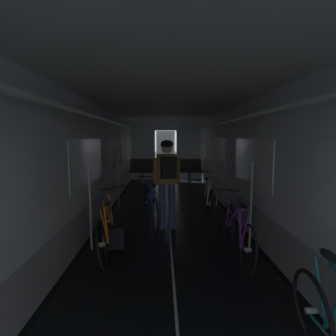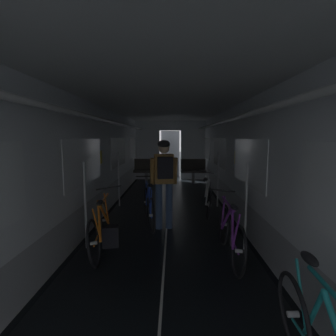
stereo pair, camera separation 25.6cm
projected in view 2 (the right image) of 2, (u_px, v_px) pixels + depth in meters
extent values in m
cube|color=black|center=(98.00, 224.00, 5.39)|extent=(0.08, 11.50, 0.01)
cube|color=black|center=(236.00, 225.00, 5.34)|extent=(0.08, 11.50, 0.01)
cube|color=beige|center=(167.00, 225.00, 5.36)|extent=(0.03, 11.27, 0.00)
cube|color=#9EA0A5|center=(93.00, 210.00, 5.36)|extent=(0.12, 11.50, 0.60)
cube|color=silver|center=(91.00, 150.00, 5.21)|extent=(0.12, 11.50, 1.85)
cube|color=white|center=(85.00, 162.00, 4.66)|extent=(0.02, 1.90, 0.80)
cube|color=white|center=(118.00, 152.00, 7.51)|extent=(0.02, 1.90, 0.80)
cube|color=white|center=(133.00, 148.00, 10.37)|extent=(0.02, 1.90, 0.80)
cube|color=yellow|center=(100.00, 157.00, 5.65)|extent=(0.01, 0.20, 0.28)
cylinder|color=white|center=(107.00, 121.00, 5.14)|extent=(0.07, 11.04, 0.07)
cylinder|color=#B7BABF|center=(85.00, 206.00, 4.16)|extent=(0.04, 0.04, 1.40)
cylinder|color=#B7BABF|center=(119.00, 179.00, 6.74)|extent=(0.04, 0.04, 1.40)
cube|color=#9EA0A5|center=(241.00, 211.00, 5.30)|extent=(0.12, 11.50, 0.60)
cube|color=silver|center=(243.00, 150.00, 5.15)|extent=(0.12, 11.50, 1.85)
cube|color=white|center=(248.00, 162.00, 4.61)|extent=(0.02, 1.90, 0.80)
cube|color=white|center=(219.00, 152.00, 7.46)|extent=(0.02, 1.90, 0.80)
cube|color=white|center=(207.00, 148.00, 10.31)|extent=(0.02, 1.90, 0.80)
cube|color=yellow|center=(236.00, 158.00, 5.52)|extent=(0.01, 0.20, 0.28)
cylinder|color=white|center=(227.00, 121.00, 5.09)|extent=(0.07, 11.04, 0.07)
cylinder|color=#B7BABF|center=(246.00, 207.00, 4.11)|extent=(0.04, 0.04, 1.40)
cylinder|color=#B7BABF|center=(218.00, 180.00, 6.70)|extent=(0.04, 0.04, 1.40)
cube|color=silver|center=(148.00, 150.00, 11.00)|extent=(1.00, 0.12, 2.45)
cube|color=silver|center=(193.00, 150.00, 10.97)|extent=(1.00, 0.12, 2.45)
cube|color=silver|center=(170.00, 126.00, 10.87)|extent=(0.90, 0.12, 0.40)
cube|color=#4C4F54|center=(170.00, 154.00, 11.71)|extent=(0.81, 0.04, 2.05)
cube|color=silver|center=(167.00, 99.00, 5.07)|extent=(3.14, 11.62, 0.12)
cylinder|color=gray|center=(146.00, 178.00, 10.07)|extent=(0.12, 0.12, 0.44)
cube|color=#47423D|center=(146.00, 171.00, 10.04)|extent=(0.96, 0.44, 0.10)
cube|color=#47423D|center=(147.00, 164.00, 10.20)|extent=(0.96, 0.08, 0.40)
torus|color=gray|center=(136.00, 159.00, 10.21)|extent=(0.14, 0.14, 0.02)
cylinder|color=gray|center=(193.00, 178.00, 10.04)|extent=(0.12, 0.12, 0.44)
cube|color=#47423D|center=(193.00, 171.00, 10.00)|extent=(0.96, 0.44, 0.10)
cube|color=#47423D|center=(193.00, 164.00, 10.16)|extent=(0.96, 0.08, 0.40)
torus|color=gray|center=(182.00, 159.00, 10.18)|extent=(0.14, 0.14, 0.02)
torus|color=black|center=(94.00, 243.00, 3.61)|extent=(0.20, 0.68, 0.67)
cylinder|color=#B2B2B7|center=(94.00, 243.00, 3.61)|extent=(0.10, 0.06, 0.06)
torus|color=black|center=(105.00, 220.00, 4.62)|extent=(0.20, 0.68, 0.67)
cylinder|color=#B2B2B7|center=(105.00, 220.00, 4.62)|extent=(0.10, 0.06, 0.06)
cylinder|color=orange|center=(104.00, 213.00, 4.29)|extent=(0.07, 0.55, 0.56)
cylinder|color=orange|center=(99.00, 221.00, 3.88)|extent=(0.14, 0.34, 0.55)
cylinder|color=orange|center=(104.00, 200.00, 4.10)|extent=(0.13, 0.82, 0.04)
cylinder|color=orange|center=(97.00, 225.00, 3.65)|extent=(0.08, 0.17, 0.49)
cylinder|color=orange|center=(97.00, 238.00, 3.84)|extent=(0.08, 0.45, 0.07)
cylinder|color=orange|center=(106.00, 207.00, 4.56)|extent=(0.10, 0.08, 0.49)
cylinder|color=black|center=(99.00, 234.00, 4.06)|extent=(0.05, 0.17, 0.17)
ellipsoid|color=black|center=(100.00, 203.00, 3.67)|extent=(0.12, 0.25, 0.07)
cylinder|color=black|center=(109.00, 188.00, 4.55)|extent=(0.44, 0.07, 0.09)
torus|color=black|center=(239.00, 251.00, 3.36)|extent=(0.10, 0.67, 0.67)
cylinder|color=#B2B2B7|center=(239.00, 251.00, 3.36)|extent=(0.09, 0.05, 0.06)
torus|color=black|center=(224.00, 224.00, 4.37)|extent=(0.10, 0.67, 0.67)
cylinder|color=#B2B2B7|center=(224.00, 224.00, 4.37)|extent=(0.09, 0.05, 0.06)
cylinder|color=purple|center=(227.00, 218.00, 4.04)|extent=(0.09, 0.54, 0.56)
cylinder|color=purple|center=(233.00, 227.00, 3.63)|extent=(0.09, 0.34, 0.55)
cylinder|color=purple|center=(228.00, 203.00, 3.85)|extent=(0.04, 0.82, 0.04)
cylinder|color=purple|center=(236.00, 231.00, 3.40)|extent=(0.07, 0.16, 0.49)
cylinder|color=purple|center=(235.00, 245.00, 3.59)|extent=(0.03, 0.45, 0.07)
cylinder|color=purple|center=(223.00, 211.00, 4.32)|extent=(0.07, 0.09, 0.49)
cylinder|color=black|center=(231.00, 240.00, 3.81)|extent=(0.03, 0.17, 0.17)
ellipsoid|color=black|center=(234.00, 207.00, 3.42)|extent=(0.10, 0.24, 0.07)
cylinder|color=black|center=(222.00, 190.00, 4.30)|extent=(0.44, 0.03, 0.06)
torus|color=black|center=(209.00, 205.00, 5.65)|extent=(0.20, 0.68, 0.67)
cylinder|color=#B2B2B7|center=(209.00, 205.00, 5.65)|extent=(0.10, 0.06, 0.06)
torus|color=black|center=(208.00, 194.00, 6.66)|extent=(0.20, 0.68, 0.67)
cylinder|color=#B2B2B7|center=(208.00, 194.00, 6.66)|extent=(0.10, 0.06, 0.06)
cylinder|color=silver|center=(207.00, 188.00, 6.33)|extent=(0.06, 0.55, 0.56)
cylinder|color=silver|center=(207.00, 192.00, 5.92)|extent=(0.14, 0.34, 0.55)
cylinder|color=silver|center=(206.00, 179.00, 6.15)|extent=(0.13, 0.82, 0.04)
cylinder|color=silver|center=(208.00, 193.00, 5.70)|extent=(0.08, 0.17, 0.49)
cylinder|color=silver|center=(209.00, 203.00, 5.88)|extent=(0.08, 0.45, 0.07)
cylinder|color=silver|center=(207.00, 185.00, 6.61)|extent=(0.10, 0.08, 0.49)
cylinder|color=black|center=(209.00, 202.00, 6.10)|extent=(0.05, 0.17, 0.17)
ellipsoid|color=black|center=(206.00, 179.00, 5.72)|extent=(0.12, 0.25, 0.07)
cylinder|color=black|center=(205.00, 172.00, 6.59)|extent=(0.44, 0.07, 0.08)
torus|color=black|center=(293.00, 314.00, 2.16)|extent=(0.14, 0.67, 0.67)
cylinder|color=#B2B2B7|center=(293.00, 314.00, 2.16)|extent=(0.10, 0.06, 0.06)
cylinder|color=teal|center=(314.00, 314.00, 1.84)|extent=(0.10, 0.34, 0.55)
cylinder|color=teal|center=(301.00, 292.00, 2.06)|extent=(0.06, 0.17, 0.49)
ellipsoid|color=black|center=(309.00, 258.00, 1.98)|extent=(0.11, 0.25, 0.07)
cylinder|color=#384C75|center=(159.00, 206.00, 5.09)|extent=(0.13, 0.13, 0.90)
cylinder|color=#384C75|center=(169.00, 206.00, 5.12)|extent=(0.13, 0.13, 0.90)
cube|color=olive|center=(164.00, 169.00, 5.02)|extent=(0.39, 0.27, 0.56)
cylinder|color=olive|center=(152.00, 171.00, 5.02)|extent=(0.12, 0.21, 0.53)
cylinder|color=olive|center=(175.00, 171.00, 5.08)|extent=(0.12, 0.21, 0.53)
sphere|color=beige|center=(164.00, 148.00, 4.97)|extent=(0.21, 0.21, 0.21)
ellipsoid|color=black|center=(164.00, 144.00, 4.97)|extent=(0.28, 0.31, 0.16)
cube|color=black|center=(165.00, 168.00, 4.85)|extent=(0.30, 0.20, 0.40)
torus|color=black|center=(152.00, 215.00, 4.88)|extent=(0.17, 0.66, 0.67)
cylinder|color=#B2B2B7|center=(152.00, 215.00, 4.88)|extent=(0.10, 0.07, 0.05)
torus|color=black|center=(146.00, 202.00, 5.87)|extent=(0.17, 0.66, 0.67)
cylinder|color=#B2B2B7|center=(146.00, 202.00, 5.87)|extent=(0.10, 0.07, 0.05)
cylinder|color=#2342B7|center=(148.00, 195.00, 5.54)|extent=(0.15, 0.54, 0.56)
cylinder|color=#2342B7|center=(150.00, 200.00, 5.14)|extent=(0.10, 0.34, 0.55)
cylinder|color=#2342B7|center=(148.00, 184.00, 5.36)|extent=(0.20, 0.81, 0.03)
cylinder|color=#2342B7|center=(151.00, 202.00, 4.92)|extent=(0.06, 0.16, 0.49)
cylinder|color=#2342B7|center=(150.00, 213.00, 5.10)|extent=(0.11, 0.45, 0.07)
cylinder|color=#2342B7|center=(146.00, 192.00, 5.82)|extent=(0.04, 0.09, 0.49)
cylinder|color=black|center=(149.00, 211.00, 5.32)|extent=(0.05, 0.17, 0.17)
ellipsoid|color=black|center=(150.00, 185.00, 4.93)|extent=(0.14, 0.25, 0.06)
cylinder|color=black|center=(146.00, 176.00, 5.79)|extent=(0.44, 0.11, 0.03)
cube|color=black|center=(111.00, 236.00, 4.29)|extent=(0.29, 0.24, 0.34)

